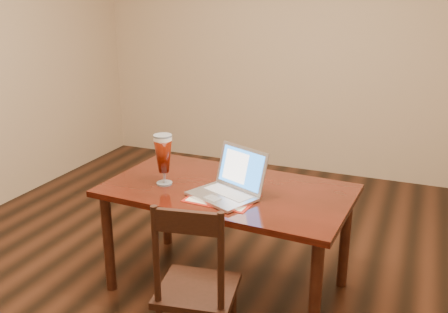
% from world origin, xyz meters
% --- Properties ---
extents(ground, '(5.00, 5.00, 0.00)m').
position_xyz_m(ground, '(0.00, 0.00, 0.00)').
color(ground, black).
rests_on(ground, ground).
extents(dining_table, '(1.49, 0.89, 0.99)m').
position_xyz_m(dining_table, '(0.05, 0.14, 0.61)').
color(dining_table, '#451109').
rests_on(dining_table, ground).
extents(dining_chair, '(0.43, 0.42, 0.89)m').
position_xyz_m(dining_chair, '(0.17, -0.52, 0.42)').
color(dining_chair, black).
rests_on(dining_chair, ground).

